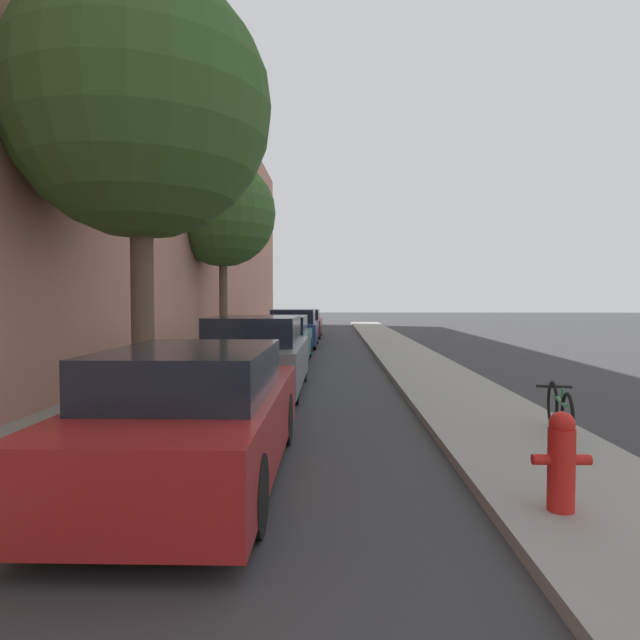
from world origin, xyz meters
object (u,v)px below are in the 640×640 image
parked_car_red (196,416)px  parked_car_teal (280,340)px  parked_car_navy (294,329)px  fire_hydrant (561,460)px  street_tree_near (140,108)px  street_tree_far (223,214)px  parked_car_maroon (303,324)px  parked_car_grey (256,356)px  bicycle (559,411)px

parked_car_red → parked_car_teal: (-0.15, 10.31, -0.01)m
parked_car_navy → fire_hydrant: (3.36, -16.57, -0.16)m
street_tree_near → parked_car_red: bearing=-61.4°
parked_car_red → parked_car_navy: 15.52m
parked_car_red → parked_car_navy: parked_car_navy is taller
parked_car_navy → street_tree_far: (-2.15, -2.81, 3.95)m
parked_car_maroon → street_tree_far: 9.37m
parked_car_teal → parked_car_maroon: (0.08, 10.58, -0.00)m
parked_car_red → street_tree_near: bearing=118.6°
parked_car_teal → street_tree_near: size_ratio=0.68×
parked_car_teal → fire_hydrant: 11.85m
parked_car_navy → fire_hydrant: size_ratio=5.16×
street_tree_near → parked_car_maroon: bearing=85.5°
parked_car_red → parked_car_grey: (-0.14, 5.31, 0.06)m
parked_car_grey → bicycle: size_ratio=2.80×
parked_car_maroon → street_tree_far: (-2.20, -8.19, 4.00)m
parked_car_grey → street_tree_far: (-2.13, 7.40, 3.93)m
fire_hydrant → parked_car_maroon: bearing=98.6°
parked_car_navy → street_tree_far: bearing=-127.3°
parked_car_red → parked_car_teal: 10.31m
parked_car_red → fire_hydrant: (3.23, -1.05, -0.12)m
bicycle → street_tree_far: bearing=131.3°
parked_car_grey → parked_car_navy: bearing=89.9°
parked_car_grey → parked_car_maroon: bearing=89.7°
street_tree_far → bicycle: size_ratio=4.12×
parked_car_navy → street_tree_near: size_ratio=0.64×
parked_car_grey → bicycle: parked_car_grey is taller
parked_car_grey → bicycle: 5.87m
parked_car_red → fire_hydrant: 3.40m
parked_car_maroon → street_tree_far: street_tree_far is taller
parked_car_maroon → street_tree_near: 18.65m
bicycle → parked_car_grey: bearing=149.4°
parked_car_teal → parked_car_grey: bearing=-89.9°
fire_hydrant → street_tree_far: bearing=111.8°
parked_car_grey → parked_car_teal: 5.01m
parked_car_red → parked_car_navy: bearing=90.5°
parked_car_grey → bicycle: bearing=-42.2°
parked_car_red → parked_car_navy: size_ratio=1.04×
parked_car_red → street_tree_near: street_tree_near is taller
fire_hydrant → parked_car_navy: bearing=101.5°
parked_car_navy → fire_hydrant: bearing=-78.5°
parked_car_maroon → bicycle: (4.27, -19.52, -0.20)m
parked_car_teal → parked_car_maroon: size_ratio=1.04×
street_tree_far → fire_hydrant: size_ratio=7.76×
parked_car_red → parked_car_maroon: bearing=90.2°
parked_car_navy → bicycle: 14.80m
parked_car_maroon → parked_car_navy: bearing=-90.6°
fire_hydrant → parked_car_grey: bearing=118.0°
parked_car_grey → fire_hydrant: parked_car_grey is taller
fire_hydrant → bicycle: fire_hydrant is taller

